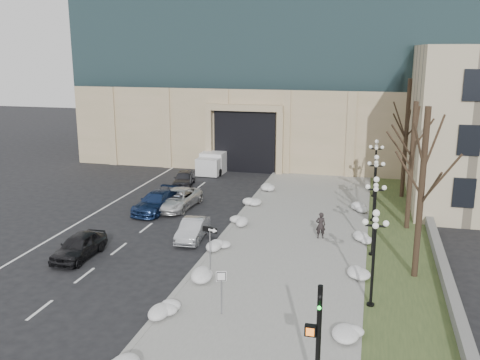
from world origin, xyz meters
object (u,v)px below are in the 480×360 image
object	(u,v)px
traffic_signal	(317,346)
lamppost_b	(375,206)
car_b	(193,229)
car_e	(184,179)
car_c	(157,202)
lamppost_c	(375,179)
car_d	(177,199)
pedestrian	(321,225)
car_a	(79,246)
box_truck	(216,161)
lamppost_d	(376,160)
lamppost_a	(374,245)
keep_sign	(221,283)
one_way_sign	(212,235)

from	to	relation	value
traffic_signal	lamppost_b	bearing A→B (deg)	83.31
car_b	car_e	size ratio (longest dim) A/B	0.99
car_c	lamppost_c	distance (m)	15.78
car_d	car_e	xyz separation A→B (m)	(-1.81, 6.47, -0.05)
pedestrian	car_b	bearing A→B (deg)	-0.46
car_a	car_e	xyz separation A→B (m)	(0.19, 17.12, -0.04)
box_truck	lamppost_d	bearing A→B (deg)	-21.82
lamppost_a	car_c	bearing A→B (deg)	143.04
car_c	keep_sign	size ratio (longest dim) A/B	2.32
box_truck	lamppost_a	distance (m)	30.05
car_d	traffic_signal	distance (m)	24.05
car_d	lamppost_d	distance (m)	16.01
box_truck	one_way_sign	world-z (taller)	one_way_sign
car_e	traffic_signal	distance (m)	30.56
keep_sign	lamppost_c	distance (m)	16.88
keep_sign	lamppost_a	world-z (taller)	lamppost_a
traffic_signal	keep_sign	bearing A→B (deg)	133.44
car_a	box_truck	bearing A→B (deg)	87.90
one_way_sign	lamppost_d	world-z (taller)	lamppost_d
keep_sign	lamppost_b	world-z (taller)	lamppost_b
car_a	traffic_signal	bearing A→B (deg)	-32.98
car_e	lamppost_c	size ratio (longest dim) A/B	0.84
car_a	one_way_sign	world-z (taller)	one_way_sign
traffic_signal	lamppost_a	bearing A→B (deg)	77.44
keep_sign	traffic_signal	distance (m)	6.98
one_way_sign	keep_sign	distance (m)	5.02
box_truck	keep_sign	world-z (taller)	keep_sign
lamppost_a	box_truck	bearing A→B (deg)	120.37
keep_sign	car_e	bearing A→B (deg)	95.32
car_e	one_way_sign	bearing A→B (deg)	-75.69
pedestrian	lamppost_c	world-z (taller)	lamppost_c
car_a	car_d	world-z (taller)	car_d
car_e	box_truck	world-z (taller)	box_truck
lamppost_c	car_c	bearing A→B (deg)	-175.22
lamppost_b	lamppost_c	size ratio (longest dim) A/B	1.00
car_a	traffic_signal	size ratio (longest dim) A/B	0.97
car_d	keep_sign	xyz separation A→B (m)	(7.86, -15.35, 0.88)
car_a	one_way_sign	xyz separation A→B (m)	(8.02, -0.05, 1.36)
one_way_sign	car_e	bearing A→B (deg)	129.90
car_d	lamppost_a	bearing A→B (deg)	-37.68
pedestrian	lamppost_d	size ratio (longest dim) A/B	0.35
car_c	lamppost_c	xyz separation A→B (m)	(15.55, 1.30, 2.34)
car_c	lamppost_b	distance (m)	16.56
car_b	lamppost_a	xyz separation A→B (m)	(11.02, -6.68, 2.42)
lamppost_a	lamppost_c	world-z (taller)	same
car_e	keep_sign	world-z (taller)	keep_sign
pedestrian	lamppost_c	size ratio (longest dim) A/B	0.35
lamppost_a	lamppost_d	size ratio (longest dim) A/B	1.00
car_b	box_truck	world-z (taller)	box_truck
one_way_sign	lamppost_b	size ratio (longest dim) A/B	0.53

